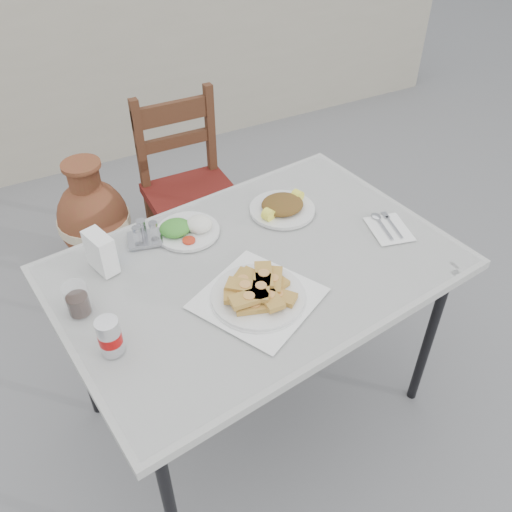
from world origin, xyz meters
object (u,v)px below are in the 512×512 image
cafe_table (257,275)px  pide_plate (258,291)px  salad_chopped_plate (282,206)px  condiment_caddy (145,235)px  soda_can (110,337)px  chair (190,191)px  terracotta_urn (94,221)px  napkin_holder (101,252)px  cola_glass (78,301)px  salad_rice_plate (187,228)px

cafe_table → pide_plate: pide_plate is taller
pide_plate → salad_chopped_plate: pide_plate is taller
pide_plate → condiment_caddy: (-0.23, 0.45, -0.00)m
cafe_table → pide_plate: bearing=-116.5°
soda_can → chair: (0.68, 1.13, -0.38)m
salad_chopped_plate → soda_can: (-0.79, -0.38, 0.04)m
terracotta_urn → cafe_table: bearing=-74.5°
pide_plate → chair: (0.21, 1.13, -0.35)m
napkin_holder → terracotta_urn: napkin_holder is taller
pide_plate → terracotta_urn: (-0.27, 1.39, -0.55)m
soda_can → condiment_caddy: bearing=60.5°
cafe_table → napkin_holder: (-0.48, 0.22, 0.13)m
cola_glass → napkin_holder: (0.12, 0.17, 0.02)m
soda_can → condiment_caddy: 0.51m
condiment_caddy → salad_rice_plate: bearing=-9.1°
condiment_caddy → terracotta_urn: condiment_caddy is taller
cafe_table → chair: 1.02m
napkin_holder → condiment_caddy: bearing=6.8°
napkin_holder → terracotta_urn: size_ratio=0.21×
chair → cafe_table: bearing=-96.6°
cafe_table → napkin_holder: size_ratio=10.45×
cafe_table → chair: (0.13, 0.98, -0.26)m
salad_rice_plate → cola_glass: bearing=-154.1°
condiment_caddy → chair: (0.43, 0.68, -0.35)m
napkin_holder → condiment_caddy: napkin_holder is taller
salad_chopped_plate → terracotta_urn: 1.28m
soda_can → cola_glass: soda_can is taller
cola_glass → condiment_caddy: cola_glass is taller
pide_plate → salad_rice_plate: (-0.07, 0.43, -0.01)m
pide_plate → soda_can: size_ratio=3.75×
condiment_caddy → soda_can: bearing=-119.5°
chair → terracotta_urn: (-0.47, 0.26, -0.20)m
pide_plate → terracotta_urn: bearing=100.8°
salad_chopped_plate → napkin_holder: size_ratio=1.82×
pide_plate → soda_can: soda_can is taller
cafe_table → napkin_holder: 0.54m
salad_rice_plate → soda_can: size_ratio=1.92×
salad_chopped_plate → chair: (-0.10, 0.75, -0.34)m
cola_glass → pide_plate: bearing=-21.8°
chair → terracotta_urn: bearing=152.0°
cafe_table → salad_rice_plate: size_ratio=6.19×
cola_glass → terracotta_urn: (0.26, 1.19, -0.57)m
cola_glass → terracotta_urn: size_ratio=0.16×
cafe_table → chair: bearing=82.5°
soda_can → chair: size_ratio=0.12×
napkin_holder → condiment_caddy: (0.17, 0.07, -0.04)m
napkin_holder → chair: 1.04m
pide_plate → napkin_holder: (-0.40, 0.38, 0.04)m
cafe_table → condiment_caddy: size_ratio=10.34×
salad_rice_plate → napkin_holder: 0.33m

